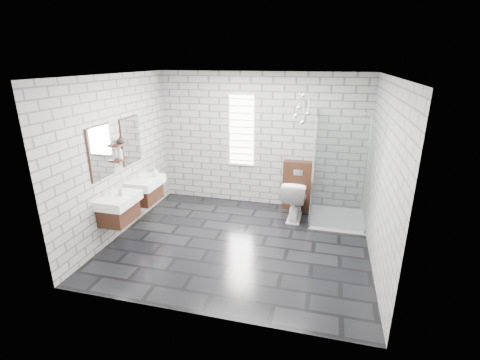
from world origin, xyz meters
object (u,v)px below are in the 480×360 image
at_px(vanity_left, 117,201).
at_px(cistern_panel, 298,185).
at_px(shower_enclosure, 333,198).
at_px(vanity_right, 144,183).
at_px(toilet, 295,199).

height_order(vanity_left, cistern_panel, vanity_left).
relative_size(vanity_left, shower_enclosure, 0.77).
bearing_deg(shower_enclosure, vanity_right, -166.99).
height_order(cistern_panel, shower_enclosure, shower_enclosure).
bearing_deg(cistern_panel, vanity_right, -154.27).
xyz_separation_m(vanity_left, vanity_right, (0.00, 0.87, 0.00)).
relative_size(shower_enclosure, toilet, 2.59).
distance_m(cistern_panel, toilet, 0.50).
distance_m(vanity_left, vanity_right, 0.87).
bearing_deg(vanity_left, vanity_right, 90.00).
bearing_deg(shower_enclosure, toilet, 177.73).
xyz_separation_m(shower_enclosure, toilet, (-0.70, 0.03, -0.11)).
relative_size(vanity_right, shower_enclosure, 0.77).
relative_size(vanity_right, toilet, 2.01).
relative_size(cistern_panel, toilet, 1.28).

